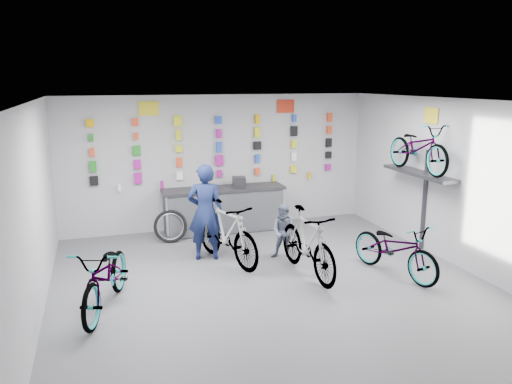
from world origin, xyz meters
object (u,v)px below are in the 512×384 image
object	(u,v)px
bike_center	(308,243)
bike_right	(395,248)
bike_service	(227,232)
clerk	(205,212)
customer	(284,232)
bike_left	(106,276)
counter	(224,210)

from	to	relation	value
bike_center	bike_right	distance (m)	1.52
bike_service	clerk	world-z (taller)	clerk
bike_right	customer	world-z (taller)	customer
clerk	customer	xyz separation A→B (m)	(1.41, -0.46, -0.38)
bike_center	bike_service	size ratio (longest dim) A/B	1.00
bike_left	customer	distance (m)	3.46
bike_service	clerk	bearing A→B (deg)	115.32
bike_right	bike_center	bearing A→B (deg)	146.72
counter	clerk	bearing A→B (deg)	-115.72
bike_center	bike_right	bearing A→B (deg)	-21.71
bike_left	bike_center	world-z (taller)	bike_center
bike_right	clerk	world-z (taller)	clerk
bike_left	clerk	size ratio (longest dim) A/B	1.08
bike_center	customer	world-z (taller)	bike_center
bike_left	bike_service	size ratio (longest dim) A/B	1.01
bike_service	bike_left	bearing A→B (deg)	-167.59
bike_center	customer	size ratio (longest dim) A/B	1.84
clerk	counter	bearing A→B (deg)	-104.13
bike_right	customer	size ratio (longest dim) A/B	1.74
bike_center	bike_service	world-z (taller)	bike_center
customer	bike_center	bearing A→B (deg)	-51.66
counter	clerk	xyz separation A→B (m)	(-0.76, -1.57, 0.42)
bike_left	bike_right	size ratio (longest dim) A/B	1.06
clerk	bike_left	bearing A→B (deg)	53.70
counter	bike_left	distance (m)	4.15
clerk	customer	distance (m)	1.53
counter	bike_center	distance (m)	3.01
bike_right	clerk	xyz separation A→B (m)	(-2.93, 1.80, 0.43)
bike_left	bike_service	bearing A→B (deg)	49.98
bike_service	customer	distance (m)	1.09
bike_right	bike_service	bearing A→B (deg)	134.86
bike_left	clerk	bearing A→B (deg)	60.42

